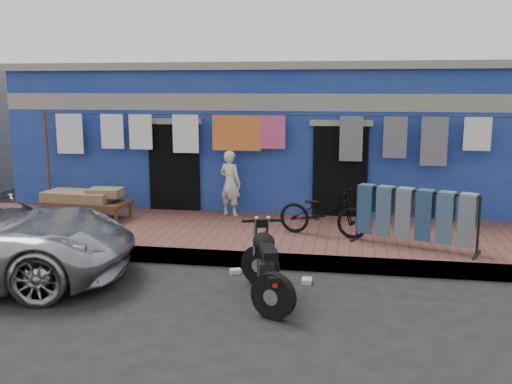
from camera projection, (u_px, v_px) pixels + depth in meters
name	position (u px, v px, depth m)	size (l,w,h in m)	color
ground	(230.00, 302.00, 7.65)	(80.00, 80.00, 0.00)	black
sidewalk	(265.00, 237.00, 10.54)	(28.00, 3.00, 0.25)	brown
curb	(251.00, 260.00, 9.13)	(28.00, 0.10, 0.25)	gray
building	(291.00, 135.00, 14.12)	(12.20, 5.20, 3.36)	navy
clothesline	(258.00, 139.00, 11.50)	(10.06, 0.06, 2.10)	brown
seated_person	(230.00, 183.00, 11.65)	(0.48, 0.32, 1.34)	beige
bicycle	(323.00, 207.00, 10.07)	(0.57, 1.60, 1.04)	black
motorcycle	(266.00, 264.00, 7.64)	(1.00, 1.68, 1.03)	black
charpoy	(88.00, 204.00, 11.46)	(1.79, 0.94, 0.59)	brown
jeans_rack	(415.00, 217.00, 9.33)	(2.10, 1.16, 1.01)	black
litter_a	(235.00, 271.00, 8.84)	(0.16, 0.13, 0.07)	silver
litter_b	(251.00, 272.00, 8.80)	(0.14, 0.11, 0.07)	silver
litter_c	(307.00, 281.00, 8.40)	(0.18, 0.14, 0.07)	silver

